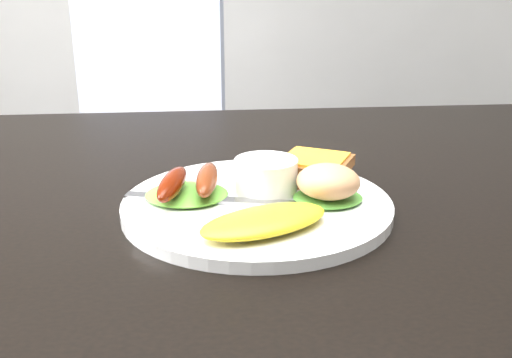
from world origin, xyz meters
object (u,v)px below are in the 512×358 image
person (399,31)px  plate (257,206)px  dining_chair (149,164)px  dining_table (336,199)px

person → plate: 0.85m
dining_chair → person: 0.81m
dining_chair → plate: (0.21, -1.11, 0.31)m
dining_chair → plate: size_ratio=1.70×
person → dining_chair: bearing=-25.4°
dining_table → dining_chair: size_ratio=2.52×
person → plate: bearing=68.0°
plate → dining_chair: bearing=100.7°
dining_chair → person: (0.60, -0.36, 0.41)m
dining_chair → person: person is taller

